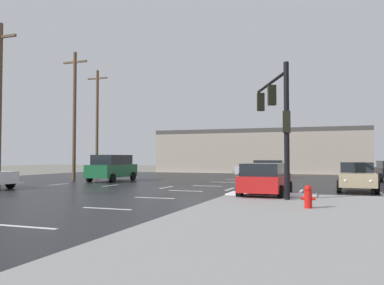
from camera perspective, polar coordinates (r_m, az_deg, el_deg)
name	(u,v)px	position (r m, az deg, el deg)	size (l,w,h in m)	color
ground_plane	(197,189)	(23.95, 0.78, -6.61)	(120.00, 120.00, 0.00)	slate
road_asphalt	(197,188)	(23.95, 0.78, -6.59)	(44.00, 44.00, 0.02)	black
snow_strip_curbside	(271,194)	(18.85, 11.30, -7.28)	(4.00, 1.60, 0.06)	white
lane_markings	(210,191)	(22.27, 2.56, -6.89)	(36.15, 36.15, 0.01)	silver
traffic_signal_mast	(277,111)	(18.37, 12.07, 4.46)	(2.23, 4.97, 5.70)	black
fire_hydrant	(308,196)	(14.30, 16.30, -7.43)	(0.48, 0.26, 0.79)	red
strip_building_background	(261,151)	(49.85, 9.86, -1.25)	(24.89, 8.00, 5.18)	gray
suv_green	(112,167)	(31.57, -11.36, -3.50)	(2.26, 4.88, 2.03)	#195933
sedan_silver	(263,169)	(36.29, 10.13, -3.69)	(4.61, 2.21, 1.58)	#B7BABF
sedan_red	(265,179)	(19.03, 10.45, -5.17)	(2.06, 4.56, 1.58)	#B21919
sedan_tan	(357,176)	(23.80, 22.52, -4.42)	(2.10, 4.57, 1.58)	tan
utility_pole_far	(74,113)	(33.33, -16.48, 4.03)	(2.20, 0.28, 10.34)	brown
utility_pole_distant	(97,121)	(40.47, -13.44, 3.04)	(2.20, 0.28, 10.49)	brown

